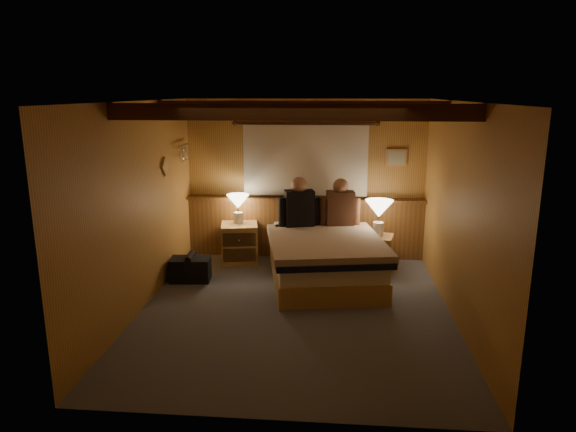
# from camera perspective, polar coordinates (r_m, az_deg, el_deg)

# --- Properties ---
(floor) EXTENTS (4.20, 4.20, 0.00)m
(floor) POSITION_cam_1_polar(r_m,az_deg,el_deg) (6.14, 0.79, -10.36)
(floor) COLOR slate
(floor) RESTS_ON ground
(ceiling) EXTENTS (4.20, 4.20, 0.00)m
(ceiling) POSITION_cam_1_polar(r_m,az_deg,el_deg) (5.61, 0.87, 12.63)
(ceiling) COLOR #C5874A
(ceiling) RESTS_ON wall_back
(wall_back) EXTENTS (3.60, 0.00, 3.60)m
(wall_back) POSITION_cam_1_polar(r_m,az_deg,el_deg) (7.82, 1.94, 4.08)
(wall_back) COLOR #BC9043
(wall_back) RESTS_ON floor
(wall_left) EXTENTS (0.00, 4.20, 4.20)m
(wall_left) POSITION_cam_1_polar(r_m,az_deg,el_deg) (6.15, -16.14, 0.91)
(wall_left) COLOR #BC9043
(wall_left) RESTS_ON floor
(wall_right) EXTENTS (0.00, 4.20, 4.20)m
(wall_right) POSITION_cam_1_polar(r_m,az_deg,el_deg) (5.92, 18.50, 0.24)
(wall_right) COLOR #BC9043
(wall_right) RESTS_ON floor
(wall_front) EXTENTS (3.60, 0.00, 3.60)m
(wall_front) POSITION_cam_1_polar(r_m,az_deg,el_deg) (3.75, -1.50, -6.63)
(wall_front) COLOR #BC9043
(wall_front) RESTS_ON floor
(wainscot) EXTENTS (3.60, 0.23, 0.94)m
(wainscot) POSITION_cam_1_polar(r_m,az_deg,el_deg) (7.91, 1.87, -1.12)
(wainscot) COLOR brown
(wainscot) RESTS_ON wall_back
(curtain_window) EXTENTS (2.18, 0.09, 1.11)m
(curtain_window) POSITION_cam_1_polar(r_m,az_deg,el_deg) (7.70, 1.93, 6.35)
(curtain_window) COLOR #482512
(curtain_window) RESTS_ON wall_back
(ceiling_beams) EXTENTS (3.60, 1.65, 0.16)m
(ceiling_beams) POSITION_cam_1_polar(r_m,az_deg,el_deg) (5.77, 0.98, 11.76)
(ceiling_beams) COLOR #482512
(ceiling_beams) RESTS_ON ceiling
(coat_rail) EXTENTS (0.05, 0.55, 0.24)m
(coat_rail) POSITION_cam_1_polar(r_m,az_deg,el_deg) (7.53, -11.54, 7.03)
(coat_rail) COLOR silver
(coat_rail) RESTS_ON wall_left
(framed_print) EXTENTS (0.30, 0.04, 0.25)m
(framed_print) POSITION_cam_1_polar(r_m,az_deg,el_deg) (7.79, 11.97, 6.36)
(framed_print) COLOR tan
(framed_print) RESTS_ON wall_back
(bed) EXTENTS (1.71, 2.06, 0.63)m
(bed) POSITION_cam_1_polar(r_m,az_deg,el_deg) (6.89, 4.08, -4.76)
(bed) COLOR tan
(bed) RESTS_ON floor
(nightstand_left) EXTENTS (0.60, 0.56, 0.58)m
(nightstand_left) POSITION_cam_1_polar(r_m,az_deg,el_deg) (7.73, -5.40, -3.00)
(nightstand_left) COLOR tan
(nightstand_left) RESTS_ON floor
(nightstand_right) EXTENTS (0.53, 0.50, 0.50)m
(nightstand_right) POSITION_cam_1_polar(r_m,az_deg,el_deg) (7.49, 9.70, -4.02)
(nightstand_right) COLOR tan
(nightstand_right) RESTS_ON floor
(lamp_left) EXTENTS (0.33, 0.33, 0.44)m
(lamp_left) POSITION_cam_1_polar(r_m,az_deg,el_deg) (7.64, -5.57, 1.43)
(lamp_left) COLOR white
(lamp_left) RESTS_ON nightstand_left
(lamp_right) EXTENTS (0.39, 0.39, 0.52)m
(lamp_right) POSITION_cam_1_polar(r_m,az_deg,el_deg) (7.34, 10.08, 0.56)
(lamp_right) COLOR white
(lamp_right) RESTS_ON nightstand_right
(person_left) EXTENTS (0.59, 0.33, 0.73)m
(person_left) POSITION_cam_1_polar(r_m,az_deg,el_deg) (7.30, 1.26, 1.17)
(person_left) COLOR black
(person_left) RESTS_ON bed
(person_right) EXTENTS (0.57, 0.27, 0.70)m
(person_right) POSITION_cam_1_polar(r_m,az_deg,el_deg) (7.38, 5.82, 1.15)
(person_right) COLOR #503120
(person_right) RESTS_ON bed
(duffel_bag) EXTENTS (0.55, 0.36, 0.38)m
(duffel_bag) POSITION_cam_1_polar(r_m,az_deg,el_deg) (7.10, -10.79, -5.79)
(duffel_bag) COLOR black
(duffel_bag) RESTS_ON floor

